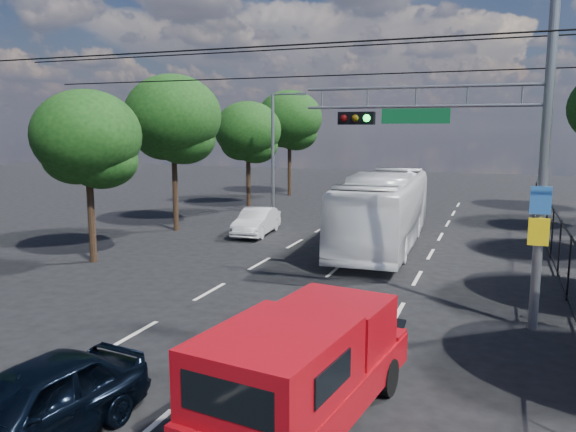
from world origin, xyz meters
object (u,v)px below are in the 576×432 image
at_px(signal_mast, 494,126).
at_px(red_pickup, 306,365).
at_px(white_bus, 384,210).
at_px(navy_hatchback, 32,406).
at_px(white_van, 257,222).

distance_m(signal_mast, red_pickup, 8.25).
xyz_separation_m(red_pickup, white_bus, (-1.67, 15.54, 0.53)).
height_order(navy_hatchback, white_bus, white_bus).
bearing_deg(signal_mast, white_van, 138.91).
relative_size(red_pickup, navy_hatchback, 1.37).
bearing_deg(white_van, white_bus, -9.50).
bearing_deg(white_bus, white_van, 173.81).
xyz_separation_m(signal_mast, navy_hatchback, (-6.74, -8.83, -4.53)).
bearing_deg(white_bus, signal_mast, -65.92).
bearing_deg(white_bus, red_pickup, -86.23).
distance_m(signal_mast, white_bus, 10.66).
bearing_deg(signal_mast, white_bus, 116.44).
xyz_separation_m(signal_mast, red_pickup, (-2.80, -6.56, -4.15)).
xyz_separation_m(signal_mast, white_van, (-10.78, 9.40, -4.60)).
relative_size(signal_mast, red_pickup, 1.66).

